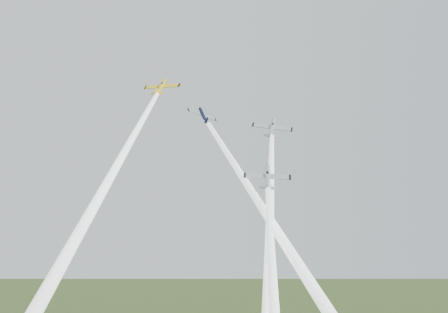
% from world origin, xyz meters
% --- Properties ---
extents(plane_yellow, '(10.06, 9.26, 6.52)m').
position_xyz_m(plane_yellow, '(-11.98, 6.33, 108.62)').
color(plane_yellow, yellow).
extents(smoke_trail_yellow, '(19.55, 43.02, 43.96)m').
position_xyz_m(smoke_trail_yellow, '(-21.33, -16.19, 85.21)').
color(smoke_trail_yellow, white).
extents(plane_navy, '(7.73, 8.25, 6.78)m').
position_xyz_m(plane_navy, '(-3.28, 2.79, 101.87)').
color(plane_navy, '#0B1333').
extents(smoke_trail_navy, '(20.16, 41.70, 42.98)m').
position_xyz_m(smoke_trail_navy, '(6.43, -19.03, 78.95)').
color(smoke_trail_navy, white).
extents(plane_silver_right, '(10.94, 8.96, 8.29)m').
position_xyz_m(plane_silver_right, '(11.79, 4.49, 99.90)').
color(plane_silver_right, '#B6C0C6').
extents(smoke_trail_silver_right, '(13.36, 45.77, 44.86)m').
position_xyz_m(smoke_trail_silver_right, '(5.80, -19.64, 76.05)').
color(smoke_trail_silver_right, white).
extents(plane_silver_low, '(9.92, 8.42, 7.29)m').
position_xyz_m(plane_silver_low, '(7.00, -12.77, 87.37)').
color(plane_silver_low, '#B4BCC3').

